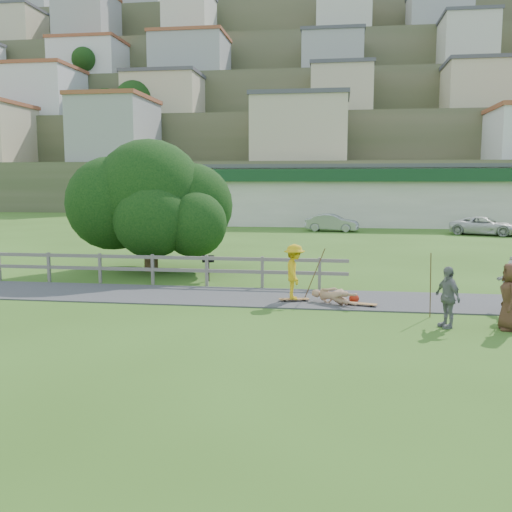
{
  "coord_description": "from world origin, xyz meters",
  "views": [
    {
      "loc": [
        2.63,
        -16.27,
        3.71
      ],
      "look_at": [
        -0.04,
        2.0,
        1.29
      ],
      "focal_mm": 40.0,
      "sensor_mm": 36.0,
      "label": 1
    }
  ],
  "objects_px": {
    "spectator_b": "(447,297)",
    "car_silver": "(332,223)",
    "spectator_c": "(511,297)",
    "tree": "(150,221)",
    "skater_rider": "(294,275)",
    "car_white": "(484,226)",
    "bbq": "(208,268)",
    "skater_fallen": "(334,296)"
  },
  "relations": [
    {
      "from": "skater_fallen",
      "to": "bbq",
      "type": "relative_size",
      "value": 1.57
    },
    {
      "from": "skater_rider",
      "to": "spectator_b",
      "type": "bearing_deg",
      "value": -129.9
    },
    {
      "from": "spectator_b",
      "to": "car_white",
      "type": "relative_size",
      "value": 0.34
    },
    {
      "from": "skater_rider",
      "to": "tree",
      "type": "relative_size",
      "value": 0.23
    },
    {
      "from": "car_white",
      "to": "tree",
      "type": "xyz_separation_m",
      "value": [
        -17.77,
        -18.75,
        1.45
      ]
    },
    {
      "from": "skater_fallen",
      "to": "car_silver",
      "type": "xyz_separation_m",
      "value": [
        -0.41,
        25.91,
        0.37
      ]
    },
    {
      "from": "spectator_c",
      "to": "tree",
      "type": "height_order",
      "value": "tree"
    },
    {
      "from": "skater_fallen",
      "to": "spectator_c",
      "type": "xyz_separation_m",
      "value": [
        4.38,
        -2.26,
        0.57
      ]
    },
    {
      "from": "tree",
      "to": "spectator_b",
      "type": "bearing_deg",
      "value": -36.98
    },
    {
      "from": "tree",
      "to": "skater_rider",
      "type": "bearing_deg",
      "value": -40.2
    },
    {
      "from": "car_white",
      "to": "skater_rider",
      "type": "bearing_deg",
      "value": 175.42
    },
    {
      "from": "spectator_b",
      "to": "spectator_c",
      "type": "bearing_deg",
      "value": 62.98
    },
    {
      "from": "skater_rider",
      "to": "spectator_c",
      "type": "relative_size",
      "value": 1.0
    },
    {
      "from": "spectator_c",
      "to": "car_white",
      "type": "bearing_deg",
      "value": 173.08
    },
    {
      "from": "car_white",
      "to": "bbq",
      "type": "xyz_separation_m",
      "value": [
        -14.83,
        -20.89,
        -0.15
      ]
    },
    {
      "from": "bbq",
      "to": "car_white",
      "type": "bearing_deg",
      "value": 40.11
    },
    {
      "from": "spectator_c",
      "to": "car_white",
      "type": "distance_m",
      "value": 27.31
    },
    {
      "from": "spectator_b",
      "to": "bbq",
      "type": "bearing_deg",
      "value": -152.74
    },
    {
      "from": "skater_fallen",
      "to": "car_white",
      "type": "bearing_deg",
      "value": 11.47
    },
    {
      "from": "car_white",
      "to": "bbq",
      "type": "relative_size",
      "value": 4.75
    },
    {
      "from": "spectator_c",
      "to": "car_silver",
      "type": "xyz_separation_m",
      "value": [
        -4.79,
        28.17,
        -0.2
      ]
    },
    {
      "from": "car_silver",
      "to": "tree",
      "type": "bearing_deg",
      "value": 168.3
    },
    {
      "from": "spectator_c",
      "to": "tree",
      "type": "relative_size",
      "value": 0.23
    },
    {
      "from": "skater_fallen",
      "to": "spectator_b",
      "type": "xyz_separation_m",
      "value": [
        2.87,
        -2.22,
        0.51
      ]
    },
    {
      "from": "car_silver",
      "to": "spectator_c",
      "type": "bearing_deg",
      "value": -162.38
    },
    {
      "from": "skater_rider",
      "to": "car_silver",
      "type": "bearing_deg",
      "value": -10.4
    },
    {
      "from": "skater_rider",
      "to": "skater_fallen",
      "type": "distance_m",
      "value": 1.38
    },
    {
      "from": "tree",
      "to": "bbq",
      "type": "bearing_deg",
      "value": -36.15
    },
    {
      "from": "car_white",
      "to": "skater_fallen",
      "type": "bearing_deg",
      "value": 178.08
    },
    {
      "from": "car_white",
      "to": "tree",
      "type": "bearing_deg",
      "value": 157.13
    },
    {
      "from": "skater_rider",
      "to": "tree",
      "type": "distance_m",
      "value": 8.48
    },
    {
      "from": "spectator_c",
      "to": "car_white",
      "type": "height_order",
      "value": "spectator_c"
    },
    {
      "from": "tree",
      "to": "bbq",
      "type": "xyz_separation_m",
      "value": [
        2.94,
        -2.15,
        -1.61
      ]
    },
    {
      "from": "bbq",
      "to": "spectator_c",
      "type": "bearing_deg",
      "value": -47.12
    },
    {
      "from": "bbq",
      "to": "skater_rider",
      "type": "bearing_deg",
      "value": -57.81
    },
    {
      "from": "spectator_b",
      "to": "car_silver",
      "type": "bearing_deg",
      "value": 161.2
    },
    {
      "from": "spectator_b",
      "to": "car_silver",
      "type": "height_order",
      "value": "spectator_b"
    },
    {
      "from": "car_silver",
      "to": "tree",
      "type": "height_order",
      "value": "tree"
    },
    {
      "from": "skater_rider",
      "to": "car_white",
      "type": "distance_m",
      "value": 26.7
    },
    {
      "from": "skater_rider",
      "to": "car_white",
      "type": "xyz_separation_m",
      "value": [
        11.36,
        24.16,
        -0.22
      ]
    },
    {
      "from": "car_silver",
      "to": "bbq",
      "type": "bearing_deg",
      "value": 177.12
    },
    {
      "from": "spectator_c",
      "to": "car_silver",
      "type": "relative_size",
      "value": 0.43
    }
  ]
}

